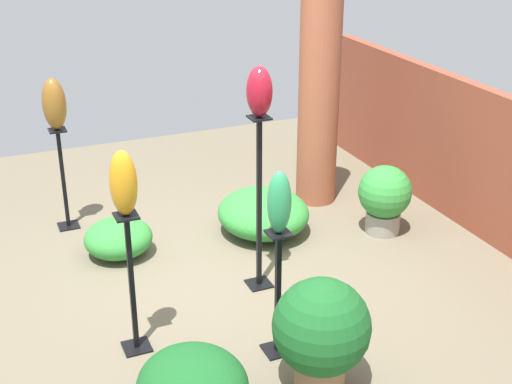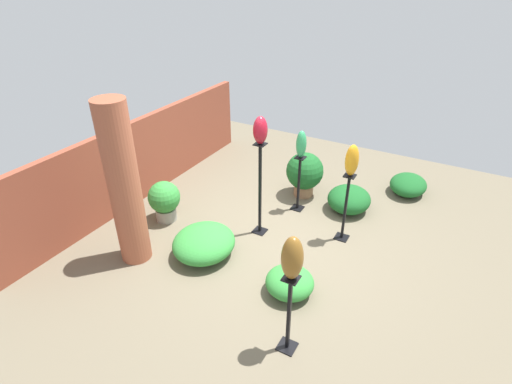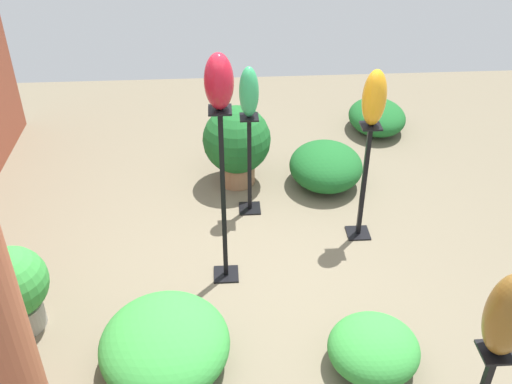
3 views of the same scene
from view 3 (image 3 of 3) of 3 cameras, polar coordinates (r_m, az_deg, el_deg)
The scene contains 14 objects.
ground_plane at distance 4.93m, azimuth 0.21°, elevation -7.92°, with size 8.00×8.00×0.00m, color #6B604C.
pedestal_jade at distance 5.40m, azimuth -0.63°, elevation 2.17°, with size 0.20×0.20×0.97m.
pedestal_amber at distance 5.13m, azimuth 10.19°, elevation 0.43°, with size 0.20×0.20×1.09m.
pedestal_ruby at distance 4.50m, azimuth -3.11°, elevation -1.32°, with size 0.20×0.20×1.50m.
art_vase_jade at distance 5.03m, azimuth -0.68°, elevation 9.50°, with size 0.16×0.17×0.45m, color #2D9356.
art_vase_amber at distance 4.73m, azimuth 11.20°, elevation 8.78°, with size 0.18×0.19×0.47m, color orange.
art_vase_bronze at distance 3.08m, azimuth 22.88°, elevation -10.77°, with size 0.21×0.22×0.49m, color brown.
art_vase_ruby at distance 4.00m, azimuth -3.55°, elevation 10.46°, with size 0.22×0.20×0.40m, color maroon.
potted_plant_mid_left at distance 5.79m, azimuth -1.84°, elevation 4.75°, with size 0.66×0.66×0.81m.
potted_plant_back_center at distance 4.60m, azimuth -22.16°, elevation -8.38°, with size 0.51×0.51×0.68m.
foliage_bed_east at distance 5.92m, azimuth 6.66°, elevation 2.47°, with size 0.77×0.72×0.42m, color #195923.
foliage_bed_west at distance 4.18m, azimuth -8.68°, elevation -14.14°, with size 0.93×0.88×0.41m, color #338C38.
foliage_bed_center at distance 7.02m, azimuth 11.44°, elevation 7.03°, with size 0.76×0.64×0.34m, color #195923.
foliage_bed_rear at distance 4.23m, azimuth 11.13°, elevation -14.44°, with size 0.61×0.62×0.34m, color #338C38.
Camera 3 is at (-3.64, 0.25, 3.31)m, focal length 42.00 mm.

